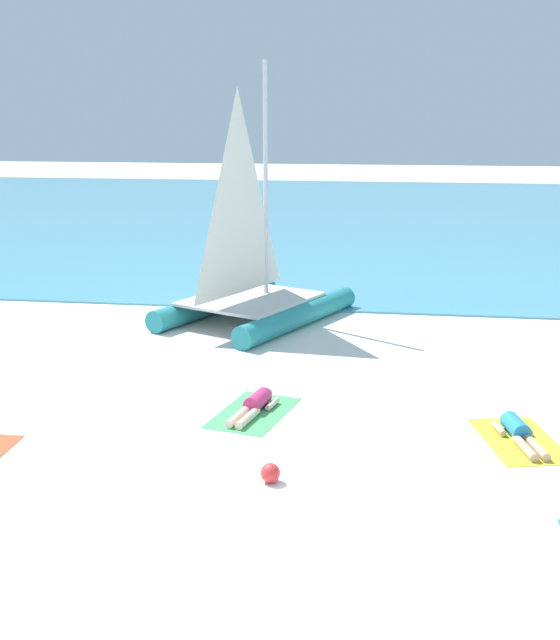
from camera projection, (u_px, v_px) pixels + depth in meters
name	position (u px, v px, depth m)	size (l,w,h in m)	color
ground_plane	(310.00, 312.00, 20.91)	(120.00, 120.00, 0.00)	white
ocean_water	(352.00, 215.00, 40.09)	(120.00, 40.00, 0.05)	#4C9EB7
sailboat_teal	(252.00, 284.00, 19.76)	(4.82, 5.68, 6.30)	teal
towel_center_left	(253.00, 413.00, 13.89)	(1.10, 1.90, 0.01)	#4CB266
sunbather_center_left	(255.00, 405.00, 13.92)	(0.74, 1.56, 0.30)	#D83372
towel_center_right	(519.00, 440.00, 12.72)	(1.10, 1.90, 0.01)	yellow
sunbather_center_right	(519.00, 432.00, 12.75)	(0.74, 1.56, 0.30)	#268CCC
beach_ball	(270.00, 473.00, 11.27)	(0.28, 0.28, 0.28)	red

